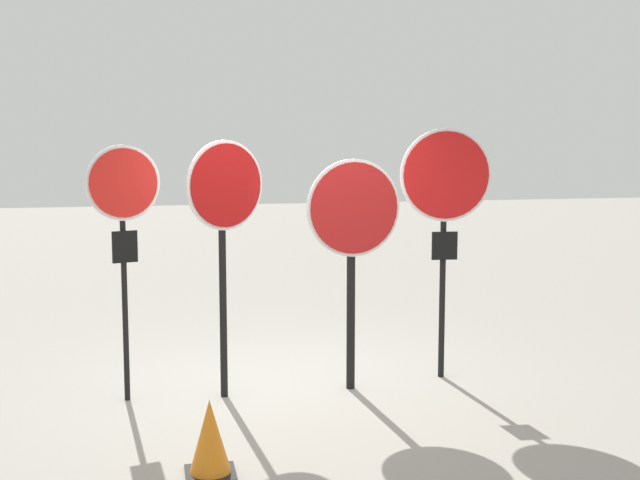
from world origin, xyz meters
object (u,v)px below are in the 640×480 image
stop_sign_2 (353,227)px  stop_sign_3 (445,193)px  stop_sign_1 (225,209)px  stop_sign_0 (124,207)px  traffic_cone_0 (210,438)px

stop_sign_2 → stop_sign_3: size_ratio=0.89×
stop_sign_1 → stop_sign_2: 1.19m
stop_sign_3 → stop_sign_2: bearing=-163.1°
stop_sign_0 → stop_sign_1: bearing=-21.3°
stop_sign_1 → stop_sign_3: (2.13, 0.24, 0.10)m
stop_sign_0 → traffic_cone_0: size_ratio=4.18×
stop_sign_0 → stop_sign_1: (0.88, -0.06, -0.02)m
stop_sign_3 → stop_sign_0: bearing=-172.7°
stop_sign_3 → traffic_cone_0: (-2.41, -2.02, -1.55)m
stop_sign_1 → stop_sign_3: bearing=-23.5°
stop_sign_2 → traffic_cone_0: stop_sign_2 is taller
stop_sign_2 → traffic_cone_0: bearing=-135.9°
stop_sign_2 → traffic_cone_0: 2.64m
stop_sign_0 → traffic_cone_0: 2.44m
stop_sign_0 → stop_sign_2: (2.05, -0.04, -0.21)m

